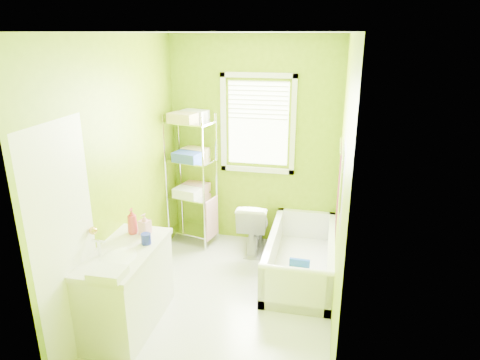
% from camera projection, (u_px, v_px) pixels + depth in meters
% --- Properties ---
extents(ground, '(2.90, 2.90, 0.00)m').
position_uv_depth(ground, '(227.00, 300.00, 4.38)').
color(ground, silver).
rests_on(ground, ground).
extents(room_envelope, '(2.14, 2.94, 2.62)m').
position_uv_depth(room_envelope, '(225.00, 155.00, 3.88)').
color(room_envelope, '#769907').
rests_on(room_envelope, ground).
extents(window, '(0.92, 0.05, 1.22)m').
position_uv_depth(window, '(258.00, 119.00, 5.17)').
color(window, white).
rests_on(window, ground).
extents(door, '(0.09, 0.80, 2.00)m').
position_uv_depth(door, '(67.00, 248.00, 3.35)').
color(door, white).
rests_on(door, ground).
extents(right_wall_decor, '(0.04, 1.48, 1.17)m').
position_uv_depth(right_wall_decor, '(340.00, 187.00, 3.73)').
color(right_wall_decor, '#440712').
rests_on(right_wall_decor, ground).
extents(bathtub, '(0.72, 1.54, 0.50)m').
position_uv_depth(bathtub, '(300.00, 262.00, 4.80)').
color(bathtub, white).
rests_on(bathtub, ground).
extents(toilet, '(0.40, 0.67, 0.66)m').
position_uv_depth(toilet, '(254.00, 226.00, 5.31)').
color(toilet, white).
rests_on(toilet, ground).
extents(vanity, '(0.53, 1.06, 1.03)m').
position_uv_depth(vanity, '(127.00, 286.00, 3.89)').
color(vanity, white).
rests_on(vanity, ground).
extents(wire_shelf_unit, '(0.63, 0.52, 1.71)m').
position_uv_depth(wire_shelf_unit, '(192.00, 165.00, 5.31)').
color(wire_shelf_unit, silver).
rests_on(wire_shelf_unit, ground).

